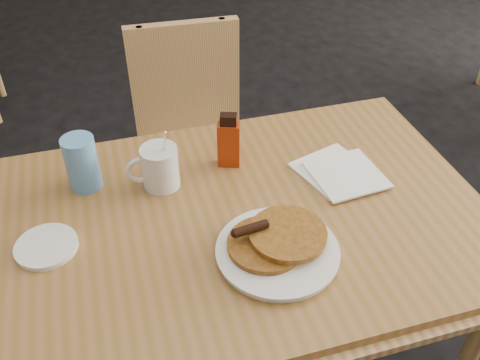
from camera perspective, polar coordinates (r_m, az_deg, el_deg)
The scene contains 8 objects.
main_table at distance 1.30m, azimuth -0.03°, elevation -5.06°, with size 1.24×0.86×0.75m.
chair_main_far at distance 1.99m, azimuth -5.14°, elevation 5.85°, with size 0.41×0.41×0.88m.
pancake_plate at distance 1.17m, azimuth 3.96°, elevation -7.16°, with size 0.27×0.27×0.07m.
coffee_mug at distance 1.33m, azimuth -8.66°, elevation 1.40°, with size 0.13×0.09×0.17m.
syrup_bottle at distance 1.38m, azimuth -1.21°, elevation 4.10°, with size 0.07×0.05×0.15m.
napkin_stack at distance 1.40m, azimuth 10.61°, elevation 0.80°, with size 0.23×0.24×0.01m.
blue_tumbler at distance 1.36m, azimuth -16.51°, elevation 1.76°, with size 0.08×0.08×0.14m, color #5791CC.
side_saucer at distance 1.26m, azimuth -19.96°, elevation -6.68°, with size 0.14×0.14×0.01m, color silver.
Camera 1 is at (-0.28, -0.86, 1.61)m, focal length 40.00 mm.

